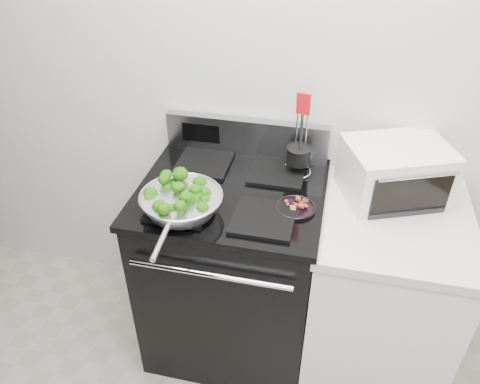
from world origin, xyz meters
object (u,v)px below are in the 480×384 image
(bacon_plate, at_px, (296,206))
(toaster_oven, at_px, (395,171))
(gas_range, at_px, (232,267))
(utensil_holder, at_px, (298,159))
(skillet, at_px, (181,202))

(bacon_plate, bearing_deg, toaster_oven, 31.77)
(toaster_oven, bearing_deg, gas_range, 171.22)
(bacon_plate, xyz_separation_m, utensil_holder, (-0.03, 0.27, 0.05))
(gas_range, bearing_deg, toaster_oven, 13.21)
(bacon_plate, height_order, toaster_oven, toaster_oven)
(toaster_oven, bearing_deg, bacon_plate, -170.21)
(gas_range, height_order, skillet, gas_range)
(bacon_plate, bearing_deg, utensil_holder, 95.66)
(gas_range, bearing_deg, skillet, -127.25)
(skillet, distance_m, bacon_plate, 0.45)
(bacon_plate, height_order, utensil_holder, utensil_holder)
(utensil_holder, bearing_deg, gas_range, -134.43)
(skillet, distance_m, utensil_holder, 0.57)
(skillet, relative_size, bacon_plate, 3.26)
(gas_range, xyz_separation_m, skillet, (-0.15, -0.20, 0.51))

